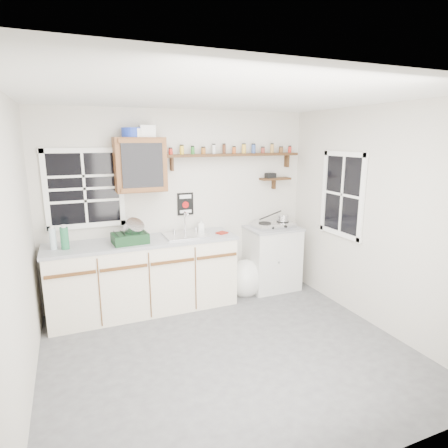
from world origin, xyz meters
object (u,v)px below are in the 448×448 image
at_px(main_cabinet, 145,275).
at_px(right_cabinet, 272,258).
at_px(dish_rack, 131,235).
at_px(hotplate, 274,225).
at_px(spice_shelf, 234,154).
at_px(upper_cabinet, 140,165).

xyz_separation_m(main_cabinet, right_cabinet, (1.83, 0.03, -0.01)).
height_order(dish_rack, hotplate, dish_rack).
xyz_separation_m(right_cabinet, spice_shelf, (-0.52, 0.19, 1.47)).
distance_m(main_cabinet, spice_shelf, 1.98).
bearing_deg(right_cabinet, main_cabinet, -179.21).
relative_size(spice_shelf, dish_rack, 4.51).
relative_size(right_cabinet, upper_cabinet, 1.40).
bearing_deg(spice_shelf, main_cabinet, -170.77).
bearing_deg(upper_cabinet, spice_shelf, 3.10).
bearing_deg(main_cabinet, dish_rack, -154.13).
bearing_deg(main_cabinet, upper_cabinet, 76.32).
height_order(spice_shelf, hotplate, spice_shelf).
xyz_separation_m(right_cabinet, dish_rack, (-1.99, -0.10, 0.56)).
bearing_deg(upper_cabinet, right_cabinet, -3.76).
bearing_deg(hotplate, dish_rack, 179.18).
xyz_separation_m(upper_cabinet, hotplate, (1.80, -0.14, -0.88)).
xyz_separation_m(spice_shelf, dish_rack, (-1.46, -0.29, -0.91)).
relative_size(upper_cabinet, dish_rack, 1.53).
bearing_deg(dish_rack, main_cabinet, 21.34).
height_order(upper_cabinet, dish_rack, upper_cabinet).
xyz_separation_m(main_cabinet, dish_rack, (-0.15, -0.07, 0.56)).
bearing_deg(spice_shelf, upper_cabinet, -176.90).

